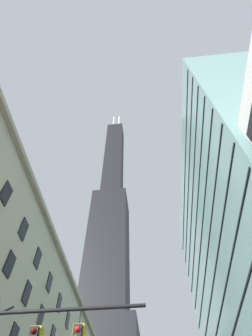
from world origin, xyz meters
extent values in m
cube|color=#9E937A|center=(-10.75, 31.18, 25.92)|extent=(0.70, 74.36, 0.60)
cube|color=black|center=(-10.95, 13.00, 16.60)|extent=(0.14, 1.40, 2.20)
cube|color=black|center=(-10.95, 18.00, 16.60)|extent=(0.14, 1.40, 2.20)
cube|color=black|center=(-10.95, 23.00, 16.60)|extent=(0.14, 1.40, 2.20)
cube|color=black|center=(-10.95, 28.00, 16.60)|extent=(0.14, 1.40, 2.20)
cube|color=black|center=(-10.95, 8.00, 20.80)|extent=(0.14, 1.40, 2.20)
cube|color=black|center=(-10.95, 13.00, 20.80)|extent=(0.14, 1.40, 2.20)
cube|color=black|center=(-10.95, 18.00, 20.80)|extent=(0.14, 1.40, 2.20)
cube|color=black|center=(-10.95, 23.00, 20.80)|extent=(0.14, 1.40, 2.20)
cube|color=black|center=(-10.95, 28.00, 20.80)|extent=(0.14, 1.40, 2.20)
cube|color=black|center=(-10.95, 33.00, 20.80)|extent=(0.14, 1.40, 2.20)
cube|color=black|center=(-10.95, 38.00, 20.80)|extent=(0.14, 1.40, 2.20)
cube|color=black|center=(-17.12, 95.06, 79.66)|extent=(18.08, 18.08, 67.08)
cube|color=black|center=(-17.12, 95.06, 155.12)|extent=(11.62, 11.62, 83.85)
cylinder|color=silver|center=(-19.45, 95.06, 209.55)|extent=(1.20, 1.20, 25.01)
cylinder|color=silver|center=(-14.80, 95.06, 209.55)|extent=(1.20, 1.20, 25.01)
cube|color=black|center=(10.96, 30.71, 20.00)|extent=(0.12, 47.99, 0.24)
cube|color=black|center=(10.96, 30.71, 24.00)|extent=(0.12, 47.99, 0.24)
cube|color=black|center=(10.96, 30.71, 28.00)|extent=(0.12, 47.99, 0.24)
cube|color=black|center=(10.96, 30.71, 32.00)|extent=(0.12, 47.99, 0.24)
cube|color=black|center=(10.96, 30.71, 36.00)|extent=(0.12, 47.99, 0.24)
cube|color=black|center=(10.96, 30.71, 40.00)|extent=(0.12, 47.99, 0.24)
cube|color=black|center=(10.96, 30.71, 44.00)|extent=(0.12, 47.99, 0.24)
cube|color=black|center=(10.96, 30.71, 48.00)|extent=(0.12, 47.99, 0.24)
cylinder|color=black|center=(-2.54, 2.39, 6.72)|extent=(8.51, 0.14, 0.14)
cylinder|color=black|center=(-2.26, 2.39, 6.42)|extent=(0.04, 0.04, 0.60)
sphere|color=#450808|center=(-2.26, 2.23, 5.95)|extent=(0.20, 0.20, 0.20)
cylinder|color=black|center=(-0.70, 2.39, 6.42)|extent=(0.04, 0.04, 0.60)
sphere|color=red|center=(-0.70, 2.23, 5.95)|extent=(0.20, 0.20, 0.20)
camera|label=1|loc=(2.03, -7.53, 1.66)|focal=28.90mm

